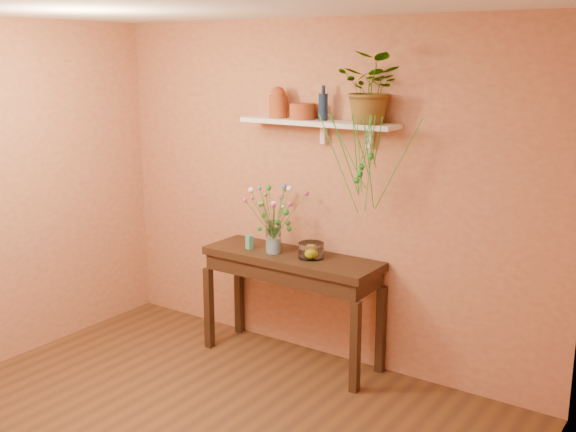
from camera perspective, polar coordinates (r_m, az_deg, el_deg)
The scene contains 13 objects.
room at distance 3.97m, azimuth -12.80°, elevation -2.85°, with size 4.04×4.04×2.70m.
sideboard at distance 5.47m, azimuth 0.29°, elevation -4.49°, with size 1.46×0.47×0.89m.
wall_shelf at distance 5.26m, azimuth 2.57°, elevation 7.66°, with size 1.30×0.24×0.19m.
terracotta_jug at distance 5.46m, azimuth -0.81°, elevation 9.34°, with size 0.19×0.19×0.24m.
terracotta_pot at distance 5.33m, azimuth 1.20°, elevation 8.65°, with size 0.20×0.20×0.12m, color #983A21.
blue_bottle at distance 5.25m, azimuth 2.93°, elevation 9.06°, with size 0.08×0.08×0.26m.
spider_plant at distance 5.00m, azimuth 6.99°, elevation 10.47°, with size 0.46×0.40×0.51m, color #1C7B1F.
plant_fronds at distance 4.90m, azimuth 6.19°, elevation 4.48°, with size 0.75×0.28×0.73m.
glass_vase at distance 5.45m, azimuth -1.21°, elevation -1.97°, with size 0.12×0.12×0.25m.
bouquet at distance 5.40m, azimuth -1.16°, elevation 0.84°, with size 0.44×0.40×0.44m.
glass_bowl at distance 5.33m, azimuth 1.93°, elevation -2.90°, with size 0.20×0.20×0.12m.
lemon at distance 5.32m, azimuth 1.93°, elevation -3.07°, with size 0.08×0.08×0.08m, color #FAF421.
carton at distance 5.58m, azimuth -3.21°, elevation -2.17°, with size 0.06×0.04×0.11m, color teal.
Camera 1 is at (2.83, -2.57, 2.43)m, focal length 42.96 mm.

